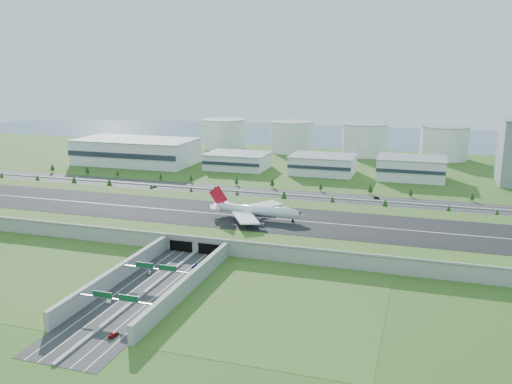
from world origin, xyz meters
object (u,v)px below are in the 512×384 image
(car_2, at_px, (195,266))
(car_0, at_px, (150,273))
(car_3, at_px, (113,334))
(car_4, at_px, (154,186))
(fuel_tank_a, at_px, (224,134))
(car_7, at_px, (216,187))
(boeing_747, at_px, (256,210))
(car_5, at_px, (377,198))
(car_1, at_px, (109,300))

(car_2, bearing_deg, car_0, 32.54)
(car_3, height_order, car_4, car_4)
(fuel_tank_a, bearing_deg, car_0, -74.31)
(car_2, distance_m, car_7, 182.16)
(boeing_747, xyz_separation_m, car_4, (-118.26, 91.38, -12.48))
(car_3, xyz_separation_m, car_5, (74.52, 249.63, -0.01))
(boeing_747, distance_m, car_1, 121.02)
(fuel_tank_a, height_order, car_3, fuel_tank_a)
(car_1, distance_m, car_5, 241.87)
(car_4, height_order, car_5, car_4)
(fuel_tank_a, height_order, car_2, fuel_tank_a)
(boeing_747, height_order, car_3, boeing_747)
(car_3, bearing_deg, car_5, -102.68)
(car_7, bearing_deg, car_4, -68.84)
(car_1, bearing_deg, car_2, 45.61)
(car_4, xyz_separation_m, car_5, (181.33, 15.31, -0.11))
(boeing_747, relative_size, car_5, 13.97)
(car_1, distance_m, car_2, 52.34)
(car_1, height_order, car_4, car_4)
(boeing_747, relative_size, car_7, 11.62)
(car_4, bearing_deg, boeing_747, -135.14)
(car_0, height_order, car_2, car_2)
(boeing_747, bearing_deg, car_7, 125.02)
(fuel_tank_a, distance_m, car_1, 443.40)
(car_2, distance_m, car_5, 189.55)
(fuel_tank_a, relative_size, car_4, 10.18)
(boeing_747, distance_m, car_2, 69.80)
(car_1, height_order, car_5, car_1)
(car_4, distance_m, car_5, 181.98)
(car_1, xyz_separation_m, car_4, (-88.40, 208.00, 0.01))
(boeing_747, height_order, car_1, boeing_747)
(fuel_tank_a, height_order, car_4, fuel_tank_a)
(boeing_747, distance_m, car_0, 88.63)
(car_0, xyz_separation_m, car_7, (-39.60, 188.12, 0.04))
(car_1, height_order, car_3, car_1)
(car_0, height_order, car_4, car_4)
(fuel_tank_a, xyz_separation_m, car_7, (71.54, -207.45, -16.61))
(car_1, distance_m, car_3, 32.12)
(car_2, xyz_separation_m, car_4, (-107.21, 159.15, 0.05))
(car_4, height_order, car_7, car_4)
(car_1, relative_size, car_3, 0.99)
(car_3, distance_m, car_7, 254.53)
(car_0, bearing_deg, car_4, 102.25)
(car_4, bearing_deg, car_0, -160.23)
(fuel_tank_a, xyz_separation_m, car_0, (111.14, -395.57, -16.65))
(car_1, bearing_deg, fuel_tank_a, 81.04)
(car_7, bearing_deg, car_1, 15.55)
(car_2, height_order, car_4, car_4)
(car_3, height_order, car_7, car_7)
(car_0, relative_size, car_5, 0.97)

